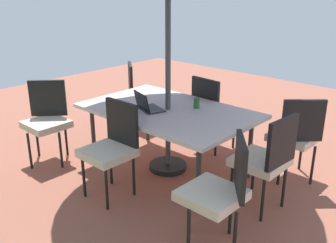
{
  "coord_description": "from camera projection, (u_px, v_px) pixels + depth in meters",
  "views": [
    {
      "loc": [
        -2.78,
        3.01,
        2.1
      ],
      "look_at": [
        0.0,
        0.0,
        0.6
      ],
      "focal_mm": 40.89,
      "sensor_mm": 36.0,
      "label": 1
    }
  ],
  "objects": [
    {
      "name": "chair_west",
      "position": [
        266.0,
        157.0,
        3.57
      ],
      "size": [
        0.48,
        0.47,
        0.98
      ],
      "rotation": [
        0.0,
        0.0,
        1.49
      ],
      "color": "beige",
      "rests_on": "ground_plane"
    },
    {
      "name": "chair_northwest",
      "position": [
        220.0,
        188.0,
        3.04
      ],
      "size": [
        0.58,
        0.58,
        0.98
      ],
      "rotation": [
        0.0,
        0.0,
        2.26
      ],
      "color": "beige",
      "rests_on": "ground_plane"
    },
    {
      "name": "chair_northeast",
      "position": [
        47.0,
        118.0,
        4.62
      ],
      "size": [
        0.59,
        0.59,
        0.98
      ],
      "rotation": [
        0.0,
        0.0,
        3.96
      ],
      "color": "beige",
      "rests_on": "ground_plane"
    },
    {
      "name": "laptop",
      "position": [
        148.0,
        106.0,
        4.26
      ],
      "size": [
        0.38,
        0.33,
        0.21
      ],
      "rotation": [
        0.0,
        0.0,
        -0.31
      ],
      "color": "#2D2D33",
      "rests_on": "dining_table"
    },
    {
      "name": "cup",
      "position": [
        197.0,
        103.0,
        4.33
      ],
      "size": [
        0.07,
        0.07,
        0.12
      ],
      "primitive_type": "cylinder",
      "color": "#286B33",
      "rests_on": "dining_table"
    },
    {
      "name": "dining_table",
      "position": [
        168.0,
        113.0,
        4.33
      ],
      "size": [
        1.93,
        1.22,
        0.75
      ],
      "color": "silver",
      "rests_on": "ground_plane"
    },
    {
      "name": "chair_south",
      "position": [
        212.0,
        109.0,
        4.92
      ],
      "size": [
        0.47,
        0.48,
        0.98
      ],
      "rotation": [
        0.0,
        0.0,
        -0.09
      ],
      "color": "beige",
      "rests_on": "ground_plane"
    },
    {
      "name": "chair_southwest",
      "position": [
        296.0,
        134.0,
        4.14
      ],
      "size": [
        0.59,
        0.59,
        0.98
      ],
      "rotation": [
        0.0,
        0.0,
        0.77
      ],
      "color": "beige",
      "rests_on": "ground_plane"
    },
    {
      "name": "ground_plane",
      "position": [
        168.0,
        169.0,
        4.57
      ],
      "size": [
        10.0,
        10.0,
        0.02
      ],
      "primitive_type": "cube",
      "color": "#935442"
    },
    {
      "name": "chair_north",
      "position": [
        112.0,
        145.0,
        3.84
      ],
      "size": [
        0.46,
        0.46,
        0.98
      ],
      "rotation": [
        0.0,
        0.0,
        3.16
      ],
      "color": "beige",
      "rests_on": "ground_plane"
    },
    {
      "name": "chair_southeast",
      "position": [
        141.0,
        92.0,
        5.71
      ],
      "size": [
        0.58,
        0.58,
        0.98
      ],
      "rotation": [
        0.0,
        0.0,
        5.62
      ],
      "color": "beige",
      "rests_on": "ground_plane"
    }
  ]
}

